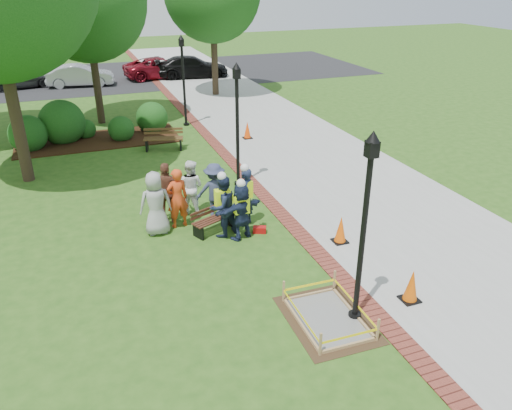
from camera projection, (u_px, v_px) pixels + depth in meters
name	position (u px, v px, depth m)	size (l,w,h in m)	color
ground	(254.00, 260.00, 13.15)	(100.00, 100.00, 0.00)	#285116
sidewalk	(280.00, 134.00, 23.20)	(6.00, 60.00, 0.02)	#9E9E99
brick_edging	(213.00, 142.00, 22.16)	(0.50, 60.00, 0.03)	maroon
mulch_bed	(99.00, 140.00, 22.35)	(7.00, 3.00, 0.05)	#381E0F
parking_lot	(124.00, 76.00, 36.01)	(36.00, 12.00, 0.01)	black
wet_concrete_pad	(328.00, 311.00, 10.82)	(1.74, 2.33, 0.55)	#47331E
bench_near	(214.00, 224.00, 14.51)	(1.39, 0.92, 0.72)	#4F291B
bench_far	(164.00, 143.00, 21.10)	(1.72, 0.93, 0.88)	brown
cone_front	(411.00, 286.00, 11.38)	(0.42, 0.42, 0.83)	black
cone_back	(341.00, 230.00, 13.85)	(0.41, 0.41, 0.81)	black
cone_far	(247.00, 131.00, 22.45)	(0.40, 0.40, 0.78)	black
toolbox	(260.00, 230.00, 14.50)	(0.37, 0.21, 0.19)	#AA0D0D
lamp_near	(365.00, 217.00, 9.95)	(0.28, 0.28, 4.26)	black
lamp_mid	(237.00, 116.00, 16.72)	(0.28, 0.28, 4.26)	black
lamp_far	(183.00, 74.00, 23.49)	(0.28, 0.28, 4.26)	black
tree_back	(85.00, 0.00, 22.52)	(5.52, 5.52, 8.46)	#3D2D1E
shrub_a	(31.00, 149.00, 21.26)	(1.59, 1.59, 1.59)	#154513
shrub_b	(65.00, 141.00, 22.27)	(2.00, 2.00, 2.00)	#154513
shrub_c	(122.00, 140.00, 22.47)	(1.16, 1.16, 1.16)	#154513
shrub_d	(153.00, 131.00, 23.72)	(1.48, 1.48, 1.48)	#154513
shrub_e	(87.00, 137.00, 22.78)	(0.90, 0.90, 0.90)	#154513
casual_person_a	(156.00, 204.00, 14.12)	(0.61, 0.40, 1.88)	#9B9B9B
casual_person_b	(177.00, 198.00, 14.51)	(0.64, 0.47, 1.83)	#E2441A
casual_person_c	(191.00, 187.00, 15.40)	(0.65, 0.63, 1.72)	white
casual_person_d	(167.00, 193.00, 14.80)	(0.69, 0.56, 1.87)	brown
casual_person_e	(215.00, 191.00, 15.10)	(0.65, 0.52, 1.75)	#333A59
hivis_worker_a	(241.00, 209.00, 13.88)	(0.61, 0.49, 1.81)	#161B39
hivis_worker_b	(245.00, 195.00, 14.62)	(0.68, 0.63, 1.93)	#1A2744
hivis_worker_c	(223.00, 205.00, 14.01)	(0.68, 0.57, 1.95)	#1C1D4B
parked_car_a	(21.00, 88.00, 32.18)	(4.70, 2.04, 1.53)	#2A2A2C
parked_car_b	(82.00, 86.00, 32.74)	(4.62, 2.01, 1.51)	#A3A3A8
parked_car_c	(161.00, 78.00, 35.33)	(4.71, 2.05, 1.54)	maroon
parked_car_d	(192.00, 77.00, 35.43)	(4.90, 2.13, 1.60)	black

